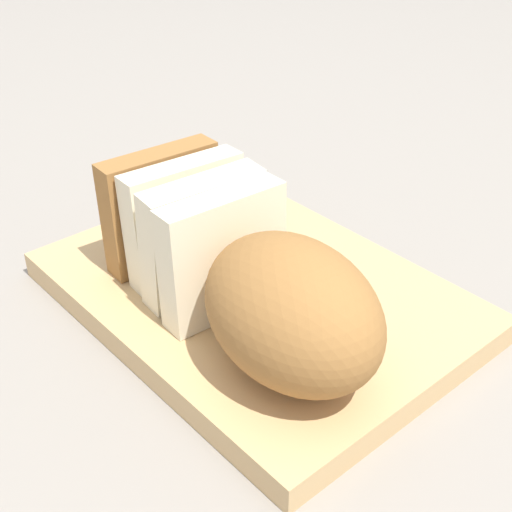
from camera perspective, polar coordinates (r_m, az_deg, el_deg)
ground_plane at (r=0.65m, az=0.00°, el=-4.02°), size 3.00×3.00×0.00m
cutting_board at (r=0.64m, az=0.00°, el=-3.15°), size 0.37×0.27×0.02m
bread_loaf at (r=0.55m, az=-0.70°, el=-1.49°), size 0.29×0.15×0.11m
bread_knife at (r=0.68m, az=1.01°, el=1.24°), size 0.26×0.07×0.02m
crumb_near_knife at (r=0.67m, az=-1.50°, el=0.00°), size 0.01×0.01×0.01m
crumb_near_loaf at (r=0.62m, az=5.57°, el=-3.43°), size 0.01×0.01×0.01m
crumb_stray_left at (r=0.62m, az=-6.15°, el=-3.55°), size 0.00×0.00×0.00m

